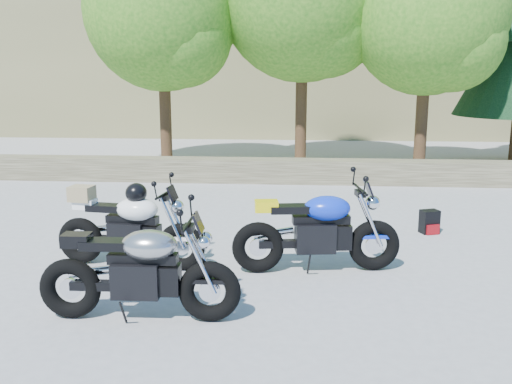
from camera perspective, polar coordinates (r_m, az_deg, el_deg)
ground at (r=7.03m, az=-2.28°, el=-7.68°), size 90.00×90.00×0.00m
stone_wall at (r=12.28m, az=0.70°, el=2.15°), size 22.00×0.55×0.50m
tree_decid_left at (r=14.12m, az=-8.99°, el=17.10°), size 3.67×3.67×5.62m
tree_decid_right at (r=13.86m, az=17.30°, el=16.25°), size 3.54×3.54×5.41m
silver_bike at (r=5.63m, az=-11.51°, el=-7.88°), size 1.97×0.63×0.99m
white_bike at (r=7.14m, az=-12.63°, el=-3.32°), size 1.91×0.60×1.06m
blue_bike at (r=6.85m, az=6.21°, el=-3.94°), size 2.03×0.64×1.02m
backpack at (r=8.85m, az=16.97°, el=-2.89°), size 0.30×0.28×0.35m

